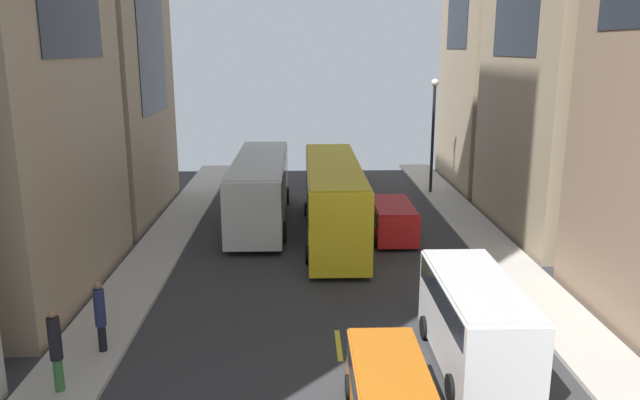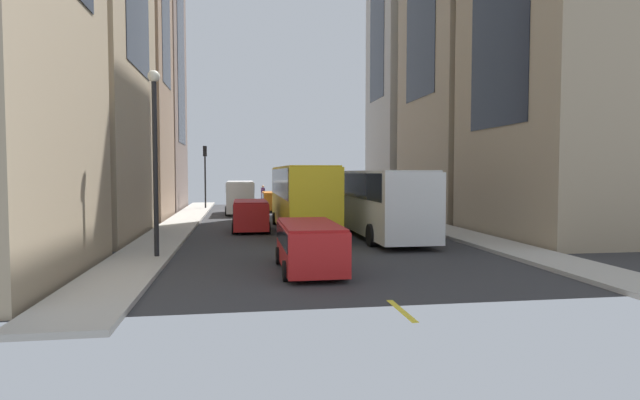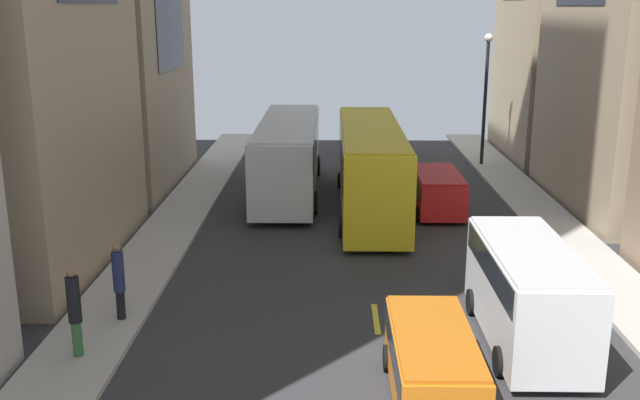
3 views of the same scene
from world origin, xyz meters
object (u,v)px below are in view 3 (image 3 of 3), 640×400
(pedestrian_crossing_near, at_px, (119,279))
(city_bus_white, at_px, (288,150))
(car_red_0, at_px, (438,189))
(car_red_1, at_px, (379,139))
(car_orange_2, at_px, (433,361))
(delivery_van_white, at_px, (528,287))
(pedestrian_waiting_curb, at_px, (75,310))
(streetcar_yellow, at_px, (371,161))

(pedestrian_crossing_near, bearing_deg, city_bus_white, 168.49)
(city_bus_white, xyz_separation_m, car_red_0, (6.41, -3.24, -1.01))
(car_red_1, distance_m, car_orange_2, 27.01)
(car_red_0, bearing_deg, city_bus_white, 153.20)
(car_red_0, relative_size, pedestrian_crossing_near, 1.95)
(delivery_van_white, height_order, pedestrian_waiting_curb, delivery_van_white)
(streetcar_yellow, relative_size, pedestrian_waiting_curb, 5.39)
(car_red_0, bearing_deg, streetcar_yellow, 171.84)
(streetcar_yellow, relative_size, car_red_1, 2.62)
(city_bus_white, bearing_deg, car_red_1, 61.87)
(car_red_0, xyz_separation_m, pedestrian_waiting_curb, (-10.55, -13.29, 0.35))
(city_bus_white, relative_size, pedestrian_crossing_near, 5.40)
(streetcar_yellow, relative_size, car_red_0, 2.89)
(streetcar_yellow, bearing_deg, car_red_1, 84.61)
(streetcar_yellow, height_order, pedestrian_waiting_curb, streetcar_yellow)
(pedestrian_waiting_curb, xyz_separation_m, pedestrian_crossing_near, (0.44, 2.15, -0.05))
(delivery_van_white, height_order, car_red_1, delivery_van_white)
(streetcar_yellow, bearing_deg, pedestrian_crossing_near, -122.42)
(delivery_van_white, distance_m, car_red_0, 12.11)
(streetcar_yellow, xyz_separation_m, pedestrian_crossing_near, (-7.32, -11.53, -0.82))
(streetcar_yellow, distance_m, car_red_0, 3.03)
(city_bus_white, relative_size, delivery_van_white, 2.04)
(city_bus_white, relative_size, car_red_0, 2.77)
(city_bus_white, height_order, pedestrian_crossing_near, city_bus_white)
(car_orange_2, bearing_deg, delivery_van_white, 45.92)
(city_bus_white, bearing_deg, streetcar_yellow, -38.06)
(delivery_van_white, bearing_deg, car_orange_2, -134.08)
(car_red_1, bearing_deg, city_bus_white, -118.13)
(streetcar_yellow, bearing_deg, car_red_0, -8.16)
(city_bus_white, relative_size, streetcar_yellow, 0.96)
(car_red_0, xyz_separation_m, car_orange_2, (-2.21, -14.93, -0.06))
(streetcar_yellow, distance_m, pedestrian_waiting_curb, 15.75)
(car_orange_2, relative_size, pedestrian_crossing_near, 2.00)
(pedestrian_crossing_near, bearing_deg, car_red_0, 140.69)
(city_bus_white, bearing_deg, pedestrian_waiting_curb, -104.07)
(pedestrian_waiting_curb, bearing_deg, car_orange_2, -101.31)
(car_orange_2, xyz_separation_m, pedestrian_crossing_near, (-7.90, 3.80, 0.36))
(pedestrian_waiting_curb, bearing_deg, car_red_1, -19.41)
(streetcar_yellow, bearing_deg, city_bus_white, 141.94)
(delivery_van_white, xyz_separation_m, car_orange_2, (-2.76, -2.85, -0.57))
(streetcar_yellow, distance_m, pedestrian_crossing_near, 13.69)
(car_orange_2, bearing_deg, streetcar_yellow, 92.15)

